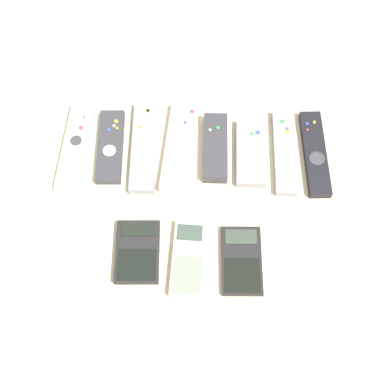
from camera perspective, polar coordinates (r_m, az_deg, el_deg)
The scene contains 12 objects.
ground_plane at distance 1.06m, azimuth -0.09°, elevation -1.92°, with size 3.00×3.00×0.00m, color beige.
remote_0 at distance 1.14m, azimuth -12.24°, elevation 4.74°, with size 0.06×0.20×0.02m.
remote_1 at distance 1.13m, azimuth -8.70°, elevation 4.83°, with size 0.06×0.17×0.02m.
remote_2 at distance 1.12m, azimuth -5.13°, elevation 4.80°, with size 0.06×0.21×0.02m.
remote_3 at distance 1.11m, azimuth -1.29°, elevation 4.75°, with size 0.07×0.21×0.02m.
remote_4 at distance 1.11m, azimuth 2.51°, elevation 4.76°, with size 0.05×0.16×0.03m.
remote_5 at distance 1.11m, azimuth 6.25°, elevation 4.14°, with size 0.06×0.15×0.02m.
remote_6 at distance 1.12m, azimuth 9.82°, elevation 4.17°, with size 0.05×0.20×0.02m.
remote_7 at distance 1.13m, azimuth 12.97°, elevation 4.02°, with size 0.06×0.20×0.02m.
calculator_0 at distance 1.02m, azimuth -5.82°, elevation -6.36°, with size 0.09×0.13×0.02m.
calculator_1 at distance 1.01m, azimuth -0.20°, elevation -7.16°, with size 0.06×0.15×0.02m.
calculator_2 at distance 1.02m, azimuth 5.31°, elevation -7.29°, with size 0.08×0.14×0.01m.
Camera 1 is at (0.02, -0.44, 0.96)m, focal length 50.00 mm.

